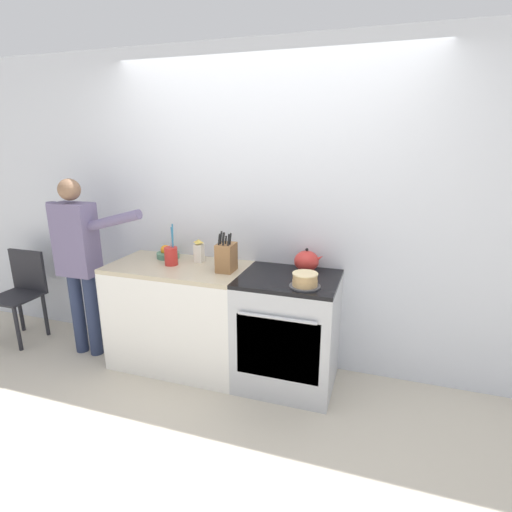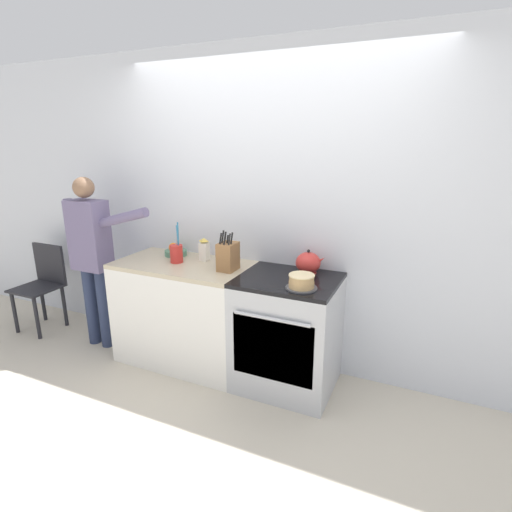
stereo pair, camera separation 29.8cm
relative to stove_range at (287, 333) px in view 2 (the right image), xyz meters
The scene contains 12 objects.
ground_plane 0.61m from the stove_range, 132.42° to the right, with size 16.00×16.00×0.00m, color beige.
wall_back 0.96m from the stove_range, 130.16° to the left, with size 8.00×0.04×2.60m.
counter_cabinet 0.93m from the stove_range, behind, with size 1.13×0.62×0.89m.
stove_range is the anchor object (origin of this frame).
layer_cake 0.54m from the stove_range, 46.36° to the right, with size 0.22×0.22×0.10m.
tea_kettle 0.56m from the stove_range, 62.49° to the left, with size 0.23×0.19×0.19m.
knife_block 0.75m from the stove_range, behind, with size 0.13×0.17×0.32m.
utensil_crock 1.12m from the stove_range, behind, with size 0.11×0.11×0.34m.
fruit_bowl 1.23m from the stove_range, behind, with size 0.19×0.19×0.11m.
milk_carton 0.98m from the stove_range, behind, with size 0.07×0.07×0.20m.
person_baker 1.89m from the stove_range, behind, with size 0.91×0.20×1.57m.
dining_chair 2.62m from the stove_range, behind, with size 0.40×0.40×0.86m.
Camera 2 is at (1.21, -2.33, 1.87)m, focal length 28.00 mm.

